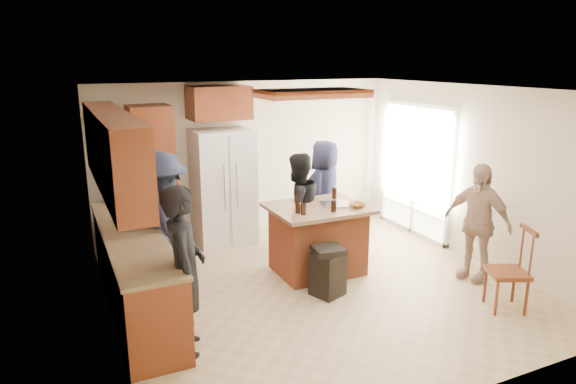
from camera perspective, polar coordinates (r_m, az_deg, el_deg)
name	(u,v)px	position (r m, az deg, el deg)	size (l,w,h in m)	color
room_shell	(482,167)	(10.31, 20.71, 2.59)	(8.00, 5.20, 5.00)	tan
person_front_left	(184,270)	(5.14, -11.45, -8.50)	(0.62, 0.46, 1.71)	black
person_behind_left	(297,209)	(7.25, 1.04, -1.85)	(0.77, 0.48, 1.59)	black
person_behind_right	(324,191)	(8.15, 4.08, 0.09)	(0.79, 0.52, 1.62)	#191A32
person_side_right	(477,222)	(7.13, 20.25, -3.16)	(0.92, 0.47, 1.57)	tan
person_counter	(163,225)	(6.41, -13.72, -3.53)	(1.16, 0.54, 1.80)	#1A2035
left_cabinetry	(127,231)	(6.11, -17.42, -4.13)	(0.64, 3.00, 2.30)	maroon
back_wall_units	(170,160)	(7.87, -12.95, 3.49)	(1.80, 0.60, 2.45)	maroon
refrigerator	(223,187)	(8.09, -7.22, 0.57)	(0.90, 0.76, 1.80)	white
kitchen_island	(318,239)	(7.02, 3.32, -5.18)	(1.28, 1.03, 0.93)	#A04A29
island_items	(333,204)	(6.86, 4.98, -1.32)	(0.98, 0.66, 0.15)	silver
trash_bin	(328,271)	(6.40, 4.43, -8.71)	(0.44, 0.44, 0.63)	black
spindle_chair	(509,272)	(6.52, 23.37, -8.21)	(0.56, 0.56, 0.99)	maroon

